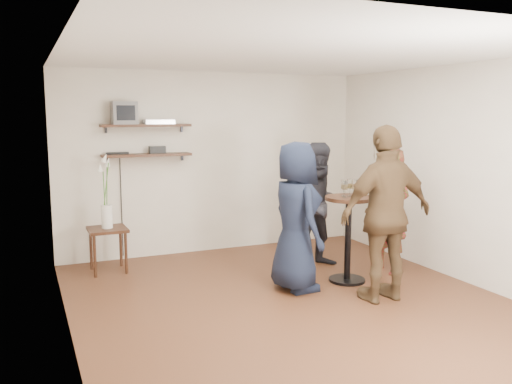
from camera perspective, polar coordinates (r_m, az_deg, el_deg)
room at (r=5.64m, az=3.87°, el=1.00°), size 4.58×5.08×2.68m
shelf_upper at (r=7.51m, az=-11.49°, el=6.88°), size 1.20×0.25×0.04m
shelf_lower at (r=7.53m, az=-11.40°, el=3.84°), size 1.20×0.25×0.04m
crt_monitor at (r=7.45m, az=-13.74°, el=8.09°), size 0.32×0.30×0.30m
dvd_deck at (r=7.55m, az=-10.21°, el=7.29°), size 0.40×0.24×0.06m
radio at (r=7.56m, az=-10.35°, el=4.40°), size 0.22×0.10×0.10m
power_strip at (r=7.51m, az=-14.39°, el=3.98°), size 0.30×0.05×0.03m
side_table at (r=7.16m, az=-15.35°, el=-4.41°), size 0.48×0.48×0.57m
vase_lilies at (r=7.08m, az=-15.48°, el=-1.28°), size 0.19×0.20×0.96m
drinks_table at (r=6.57m, az=9.68°, el=-3.68°), size 0.57×0.57×1.04m
wine_glass_fl at (r=6.41m, az=9.35°, el=0.64°), size 0.07×0.07×0.20m
wine_glass_fr at (r=6.48m, az=10.32°, el=0.70°), size 0.07×0.07×0.20m
wine_glass_bl at (r=6.52m, az=9.21°, el=0.72°), size 0.06×0.06×0.19m
wine_glass_br at (r=6.51m, az=9.87°, el=0.77°), size 0.07×0.07×0.20m
person_plaid at (r=7.04m, az=13.94°, el=-1.93°), size 0.48×0.64×1.59m
person_dark at (r=7.15m, az=6.84°, el=-1.38°), size 0.83×0.66×1.64m
person_navy at (r=6.16m, az=4.22°, el=-2.60°), size 0.56×0.84×1.70m
person_brown at (r=5.94m, az=13.57°, el=-2.27°), size 1.12×0.47×1.90m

